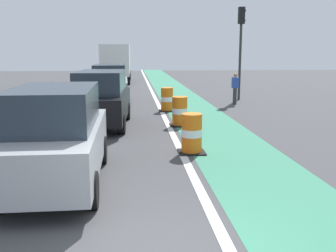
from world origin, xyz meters
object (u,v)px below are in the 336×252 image
(parked_suv_second, at_px, (101,98))
(delivery_truck_down_block, at_px, (116,61))
(traffic_barrel_front, at_px, (192,134))
(traffic_barrel_mid, at_px, (180,112))
(parked_suv_third, at_px, (110,84))
(traffic_light_corner, at_px, (241,37))
(traffic_barrel_back, at_px, (167,100))
(parked_suv_nearest, at_px, (55,136))
(pedestrian_crossing, at_px, (235,88))

(parked_suv_second, bearing_deg, delivery_truck_down_block, 90.57)
(traffic_barrel_front, distance_m, traffic_barrel_mid, 3.93)
(parked_suv_third, height_order, traffic_barrel_mid, parked_suv_third)
(traffic_barrel_front, height_order, traffic_light_corner, traffic_light_corner)
(parked_suv_second, distance_m, traffic_barrel_back, 4.39)
(parked_suv_nearest, height_order, parked_suv_second, same)
(parked_suv_nearest, xyz_separation_m, parked_suv_second, (0.47, 6.35, 0.00))
(delivery_truck_down_block, bearing_deg, traffic_barrel_mid, -81.27)
(parked_suv_third, relative_size, traffic_light_corner, 0.91)
(traffic_light_corner, bearing_deg, parked_suv_nearest, -119.38)
(parked_suv_nearest, relative_size, traffic_barrel_mid, 4.24)
(parked_suv_second, distance_m, traffic_barrel_mid, 2.94)
(delivery_truck_down_block, relative_size, pedestrian_crossing, 4.73)
(parked_suv_nearest, distance_m, traffic_barrel_back, 10.27)
(traffic_barrel_mid, bearing_deg, traffic_barrel_front, -92.13)
(parked_suv_nearest, relative_size, traffic_barrel_front, 4.24)
(parked_suv_second, height_order, traffic_barrel_mid, parked_suv_second)
(traffic_barrel_front, relative_size, delivery_truck_down_block, 0.14)
(traffic_light_corner, height_order, pedestrian_crossing, traffic_light_corner)
(traffic_barrel_back, height_order, pedestrian_crossing, pedestrian_crossing)
(traffic_barrel_back, bearing_deg, pedestrian_crossing, 28.03)
(traffic_barrel_front, distance_m, pedestrian_crossing, 10.20)
(parked_suv_second, relative_size, parked_suv_third, 1.01)
(traffic_barrel_mid, distance_m, traffic_light_corner, 9.08)
(traffic_light_corner, bearing_deg, parked_suv_third, -174.25)
(traffic_barrel_mid, height_order, pedestrian_crossing, pedestrian_crossing)
(traffic_light_corner, distance_m, pedestrian_crossing, 3.31)
(traffic_barrel_back, distance_m, traffic_light_corner, 6.58)
(traffic_barrel_front, relative_size, traffic_light_corner, 0.21)
(parked_suv_second, bearing_deg, parked_suv_nearest, -94.21)
(parked_suv_second, xyz_separation_m, traffic_barrel_back, (2.73, 3.40, -0.50))
(traffic_barrel_mid, relative_size, traffic_barrel_back, 1.00)
(parked_suv_second, distance_m, pedestrian_crossing, 8.40)
(parked_suv_third, bearing_deg, traffic_barrel_mid, -66.40)
(parked_suv_nearest, distance_m, traffic_barrel_front, 3.94)
(pedestrian_crossing, bearing_deg, traffic_barrel_back, -151.97)
(traffic_barrel_front, bearing_deg, traffic_barrel_back, 90.09)
(delivery_truck_down_block, bearing_deg, traffic_light_corner, -59.77)
(parked_suv_nearest, relative_size, parked_suv_third, 1.00)
(traffic_barrel_back, bearing_deg, traffic_barrel_mid, -87.47)
(parked_suv_third, bearing_deg, parked_suv_nearest, -91.90)
(parked_suv_third, height_order, traffic_light_corner, traffic_light_corner)
(delivery_truck_down_block, xyz_separation_m, traffic_light_corner, (7.38, -12.66, 1.65))
(parked_suv_second, xyz_separation_m, delivery_truck_down_block, (-0.20, 19.89, 0.81))
(traffic_barrel_front, bearing_deg, parked_suv_second, 123.63)
(traffic_barrel_front, height_order, traffic_barrel_back, same)
(parked_suv_nearest, xyz_separation_m, traffic_barrel_front, (3.21, 2.23, -0.50))
(parked_suv_third, relative_size, delivery_truck_down_block, 0.61)
(traffic_barrel_mid, bearing_deg, parked_suv_nearest, -118.61)
(parked_suv_nearest, height_order, pedestrian_crossing, parked_suv_nearest)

